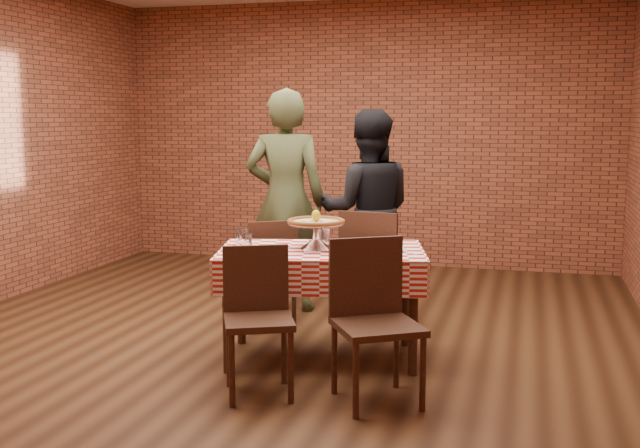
# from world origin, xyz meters

# --- Properties ---
(ground) EXTENTS (6.00, 6.00, 0.00)m
(ground) POSITION_xyz_m (0.00, 0.00, 0.00)
(ground) COLOR black
(ground) RESTS_ON ground
(back_wall) EXTENTS (5.50, 0.00, 5.50)m
(back_wall) POSITION_xyz_m (0.00, 3.00, 1.45)
(back_wall) COLOR brown
(back_wall) RESTS_ON ground
(table) EXTENTS (1.50, 1.10, 0.75)m
(table) POSITION_xyz_m (0.46, -0.42, 0.38)
(table) COLOR #3F2317
(table) RESTS_ON ground
(tablecloth) EXTENTS (1.54, 1.14, 0.23)m
(tablecloth) POSITION_xyz_m (0.46, -0.42, 0.64)
(tablecloth) COLOR red
(tablecloth) RESTS_ON table
(pizza_stand) EXTENTS (0.45, 0.45, 0.17)m
(pizza_stand) POSITION_xyz_m (0.42, -0.40, 0.84)
(pizza_stand) COLOR silver
(pizza_stand) RESTS_ON tablecloth
(pizza) EXTENTS (0.45, 0.45, 0.03)m
(pizza) POSITION_xyz_m (0.42, -0.40, 0.94)
(pizza) COLOR beige
(pizza) RESTS_ON pizza_stand
(lemon) EXTENTS (0.07, 0.07, 0.08)m
(lemon) POSITION_xyz_m (0.42, -0.40, 0.98)
(lemon) COLOR yellow
(lemon) RESTS_ON pizza
(water_glass_left) EXTENTS (0.10, 0.10, 0.13)m
(water_glass_left) POSITION_xyz_m (0.01, -0.66, 0.82)
(water_glass_left) COLOR white
(water_glass_left) RESTS_ON tablecloth
(water_glass_right) EXTENTS (0.10, 0.10, 0.13)m
(water_glass_right) POSITION_xyz_m (-0.10, -0.45, 0.82)
(water_glass_right) COLOR white
(water_glass_right) RESTS_ON tablecloth
(side_plate) EXTENTS (0.21, 0.21, 0.01)m
(side_plate) POSITION_xyz_m (0.95, -0.36, 0.76)
(side_plate) COLOR white
(side_plate) RESTS_ON tablecloth
(sweetener_packet_a) EXTENTS (0.06, 0.06, 0.00)m
(sweetener_packet_a) POSITION_xyz_m (1.11, -0.43, 0.76)
(sweetener_packet_a) COLOR white
(sweetener_packet_a) RESTS_ON tablecloth
(sweetener_packet_b) EXTENTS (0.06, 0.05, 0.00)m
(sweetener_packet_b) POSITION_xyz_m (1.07, -0.42, 0.76)
(sweetener_packet_b) COLOR white
(sweetener_packet_b) RESTS_ON tablecloth
(condiment_caddy) EXTENTS (0.11, 0.09, 0.13)m
(condiment_caddy) POSITION_xyz_m (0.39, -0.13, 0.83)
(condiment_caddy) COLOR silver
(condiment_caddy) RESTS_ON tablecloth
(chair_near_left) EXTENTS (0.53, 0.53, 0.87)m
(chair_near_left) POSITION_xyz_m (0.29, -1.19, 0.44)
(chair_near_left) COLOR #3F2317
(chair_near_left) RESTS_ON ground
(chair_near_right) EXTENTS (0.63, 0.63, 0.94)m
(chair_near_right) POSITION_xyz_m (0.98, -1.12, 0.47)
(chair_near_right) COLOR #3F2317
(chair_near_right) RESTS_ON ground
(chair_far_left) EXTENTS (0.53, 0.53, 0.86)m
(chair_far_left) POSITION_xyz_m (-0.15, 0.24, 0.43)
(chair_far_left) COLOR #3F2317
(chair_far_left) RESTS_ON ground
(chair_far_right) EXTENTS (0.50, 0.50, 0.94)m
(chair_far_right) POSITION_xyz_m (0.66, 0.43, 0.47)
(chair_far_right) COLOR #3F2317
(chair_far_right) RESTS_ON ground
(diner_olive) EXTENTS (0.74, 0.54, 1.87)m
(diner_olive) POSITION_xyz_m (-0.19, 0.80, 0.94)
(diner_olive) COLOR #3E4527
(diner_olive) RESTS_ON ground
(diner_black) EXTENTS (0.95, 0.82, 1.70)m
(diner_black) POSITION_xyz_m (0.48, 0.98, 0.85)
(diner_black) COLOR black
(diner_black) RESTS_ON ground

